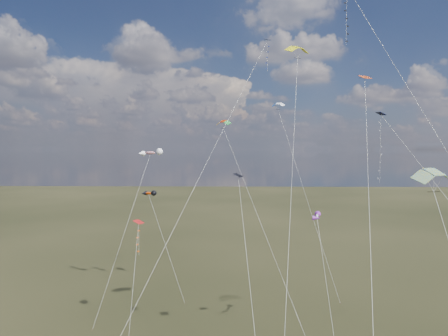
{
  "coord_description": "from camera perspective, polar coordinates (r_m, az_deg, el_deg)",
  "views": [
    {
      "loc": [
        1.09,
        -27.5,
        21.1
      ],
      "look_at": [
        0.0,
        18.0,
        19.0
      ],
      "focal_mm": 32.0,
      "sensor_mm": 36.0,
      "label": 1
    }
  ],
  "objects": [
    {
      "name": "diamond_black_high",
      "position": [
        41.82,
        18.78,
        17.72
      ],
      "size": [
        11.41,
        24.38,
        37.38
      ],
      "color": "black",
      "rests_on": "ground"
    },
    {
      "name": "diamond_navy_tall",
      "position": [
        57.29,
        4.79,
        13.3
      ],
      "size": [
        17.81,
        25.09,
        37.09
      ],
      "color": "#0F1E52",
      "rests_on": "ground"
    },
    {
      "name": "diamond_black_mid",
      "position": [
        38.88,
        2.85,
        -8.64
      ],
      "size": [
        2.5,
        16.58,
        18.58
      ],
      "color": "black",
      "rests_on": "ground"
    },
    {
      "name": "diamond_red_low",
      "position": [
        49.8,
        -12.13,
        -10.21
      ],
      "size": [
        1.52,
        9.63,
        12.58
      ],
      "color": "#B41413",
      "rests_on": "ground"
    },
    {
      "name": "diamond_navy_right",
      "position": [
        41.47,
        22.55,
        1.4
      ],
      "size": [
        13.15,
        16.9,
        24.77
      ],
      "color": "#0C104E",
      "rests_on": "ground"
    },
    {
      "name": "diamond_orange_center",
      "position": [
        31.85,
        19.87,
        -0.3
      ],
      "size": [
        6.18,
        21.35,
        27.79
      ],
      "color": "#D14615",
      "rests_on": "ground"
    },
    {
      "name": "parafoil_yellow",
      "position": [
        44.36,
        10.47,
        16.45
      ],
      "size": [
        5.36,
        19.26,
        32.52
      ],
      "color": "yellow",
      "rests_on": "ground"
    },
    {
      "name": "parafoil_blue_white",
      "position": [
        68.5,
        7.79,
        8.95
      ],
      "size": [
        8.41,
        14.72,
        29.41
      ],
      "color": "blue",
      "rests_on": "ground"
    },
    {
      "name": "parafoil_striped",
      "position": [
        32.41,
        27.85,
        -0.56
      ],
      "size": [
        3.53,
        16.09,
        20.27
      ],
      "color": "gold",
      "rests_on": "ground"
    },
    {
      "name": "parafoil_tricolor",
      "position": [
        56.57,
        -0.05,
        6.54
      ],
      "size": [
        10.91,
        16.93,
        25.66
      ],
      "color": "#EEA508",
      "rests_on": "ground"
    },
    {
      "name": "novelty_orange_black",
      "position": [
        63.7,
        -10.7,
        -3.61
      ],
      "size": [
        8.06,
        9.68,
        14.77
      ],
      "color": "#E73C04",
      "rests_on": "ground"
    },
    {
      "name": "novelty_white_purple",
      "position": [
        46.64,
        13.17,
        -6.78
      ],
      "size": [
        1.26,
        10.32,
        13.97
      ],
      "color": "white",
      "rests_on": "ground"
    },
    {
      "name": "novelty_redwhite_stripe",
      "position": [
        60.03,
        -10.53,
        2.1
      ],
      "size": [
        6.18,
        14.92,
        21.23
      ],
      "color": "red",
      "rests_on": "ground"
    }
  ]
}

